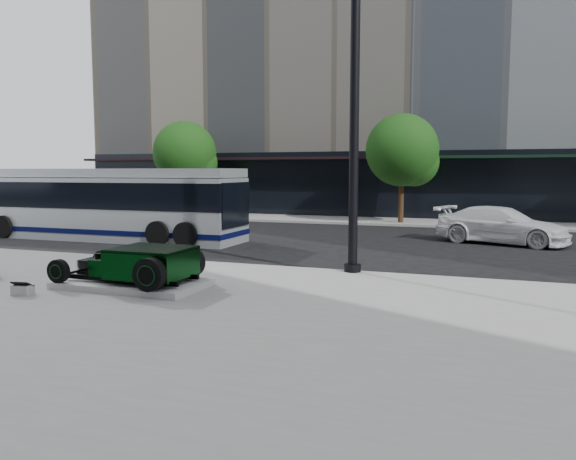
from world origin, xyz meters
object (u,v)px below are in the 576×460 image
(hot_rod, at_px, (144,263))
(transit_bus, at_px, (105,203))
(white_sedan, at_px, (502,225))
(lamppost, at_px, (354,129))

(hot_rod, relative_size, transit_bus, 0.27)
(hot_rod, bearing_deg, white_sedan, 57.56)
(lamppost, height_order, transit_bus, lamppost)
(transit_bus, height_order, white_sedan, transit_bus)
(lamppost, distance_m, white_sedan, 10.00)
(hot_rod, xyz_separation_m, transit_bus, (-7.68, 8.44, 0.79))
(transit_bus, xyz_separation_m, white_sedan, (15.57, 3.97, -0.76))
(hot_rod, xyz_separation_m, white_sedan, (7.89, 12.41, 0.03))
(hot_rod, bearing_deg, transit_bus, 132.30)
(transit_bus, distance_m, white_sedan, 16.08)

